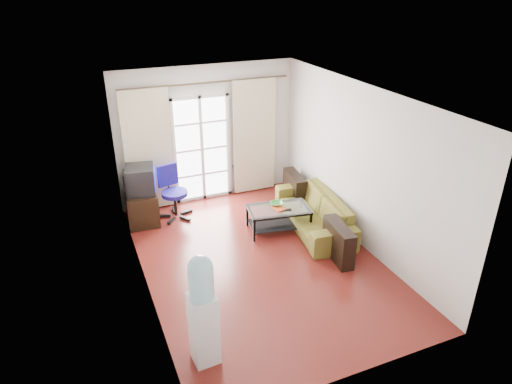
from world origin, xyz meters
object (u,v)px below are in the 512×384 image
(coffee_table, at_px, (278,216))
(crt_tv, at_px, (139,180))
(water_cooler, at_px, (203,309))
(tv_stand, at_px, (142,206))
(task_chair, at_px, (174,202))
(sofa, at_px, (314,212))

(coffee_table, xyz_separation_m, crt_tv, (-2.19, 1.27, 0.57))
(water_cooler, bearing_deg, crt_tv, 87.79)
(coffee_table, height_order, tv_stand, tv_stand)
(coffee_table, relative_size, task_chair, 1.17)
(task_chair, relative_size, water_cooler, 0.69)
(sofa, height_order, task_chair, task_chair)
(coffee_table, xyz_separation_m, water_cooler, (-2.12, -2.45, 0.48))
(crt_tv, xyz_separation_m, task_chair, (0.60, -0.04, -0.55))
(coffee_table, relative_size, crt_tv, 1.91)
(coffee_table, height_order, task_chair, task_chair)
(crt_tv, bearing_deg, coffee_table, -20.15)
(task_chair, distance_m, water_cooler, 3.75)
(sofa, relative_size, tv_stand, 2.67)
(sofa, distance_m, tv_stand, 3.19)
(task_chair, bearing_deg, coffee_table, -52.96)
(sofa, height_order, coffee_table, sofa)
(tv_stand, distance_m, water_cooler, 3.80)
(coffee_table, xyz_separation_m, tv_stand, (-2.19, 1.31, 0.02))
(coffee_table, distance_m, tv_stand, 2.56)
(task_chair, bearing_deg, tv_stand, 156.74)
(sofa, bearing_deg, crt_tv, -108.99)
(water_cooler, bearing_deg, task_chair, 78.60)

